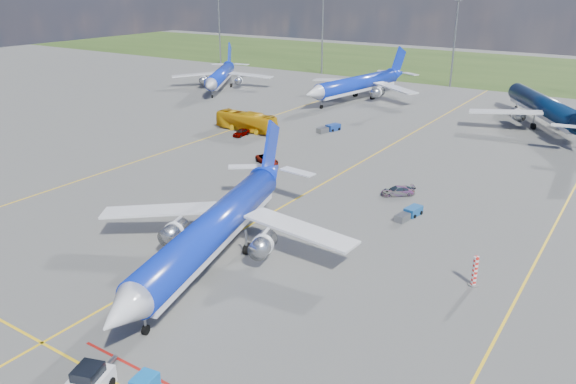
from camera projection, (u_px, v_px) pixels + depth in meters
The scene contains 15 objects.
ground at pixel (208, 249), 60.21m from camera, with size 400.00×400.00×0.00m, color #525250.
grass_strip at pixel (522, 71), 177.24m from camera, with size 400.00×80.00×0.01m, color #2D4719.
taxiway_lines at pixel (335, 178), 81.73m from camera, with size 60.25×160.00×0.02m.
floodlight_masts at pixel (536, 43), 136.42m from camera, with size 202.20×0.50×22.70m.
warning_post at pixel (475, 271), 52.53m from camera, with size 0.50×0.50×3.00m, color red.
bg_jet_nw at pixel (221, 89), 148.39m from camera, with size 28.99×38.05×9.96m, color #0D29BA, non-canonical shape.
bg_jet_nnw at pixel (357, 100), 134.89m from camera, with size 31.35×41.15×10.78m, color #0D29BA, non-canonical shape.
bg_jet_n at pixel (541, 126), 110.93m from camera, with size 32.26×42.34×11.09m, color #071B3C, non-canonical shape.
main_airliner at pixel (215, 261), 57.61m from camera, with size 30.60×40.17×10.52m, color #0D29BA, non-canonical shape.
apron_bus at pixel (246, 122), 106.48m from camera, with size 3.02×12.89×3.59m, color #DA9F0C.
service_car_a at pixel (241, 132), 103.36m from camera, with size 1.58×3.93×1.34m, color #999999.
service_car_b at pixel (267, 160), 87.66m from camera, with size 2.25×4.88×1.36m, color #999999.
service_car_c at pixel (398, 191), 74.92m from camera, with size 1.81×4.44×1.29m, color #999999.
baggage_tug_w at pixel (409, 213), 68.09m from camera, with size 1.97×4.80×1.05m.
baggage_tug_c at pixel (329, 128), 106.63m from camera, with size 2.78×5.43×1.18m.
Camera 1 is at (36.98, -40.44, 27.07)m, focal length 35.00 mm.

